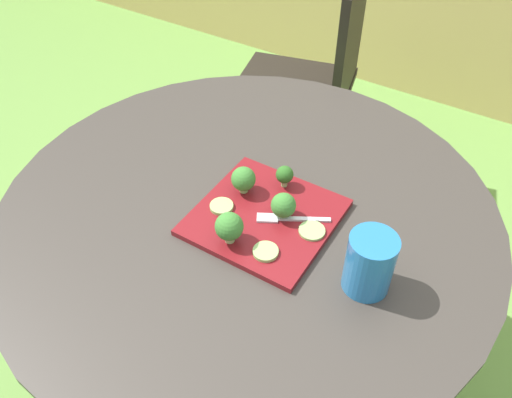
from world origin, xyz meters
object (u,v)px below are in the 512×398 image
Objects in this scene: patio_chair at (316,72)px; fork at (286,219)px; drinking_glass at (369,266)px; salad_plate at (265,217)px.

fork is at bearing -67.73° from patio_chair.
fork is (-0.20, 0.06, -0.04)m from drinking_glass.
drinking_glass is (0.25, -0.05, 0.05)m from salad_plate.
salad_plate is at bearing -70.38° from patio_chair.
patio_chair is 7.24× the size of drinking_glass.
patio_chair is at bearing 109.62° from salad_plate.
drinking_glass is 0.21m from fork.
drinking_glass is at bearing -59.34° from patio_chair.
patio_chair is 1.17m from drinking_glass.
fork is at bearing 164.02° from drinking_glass.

